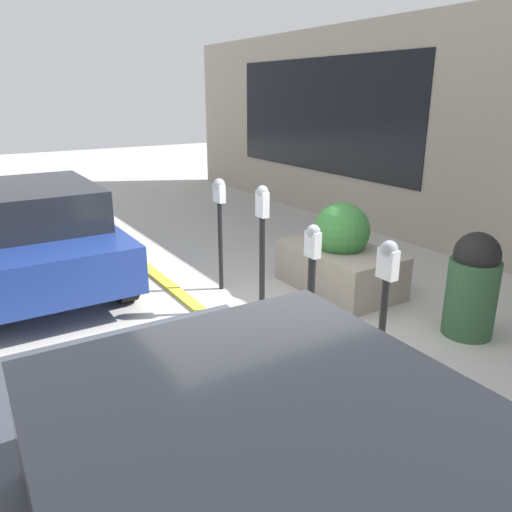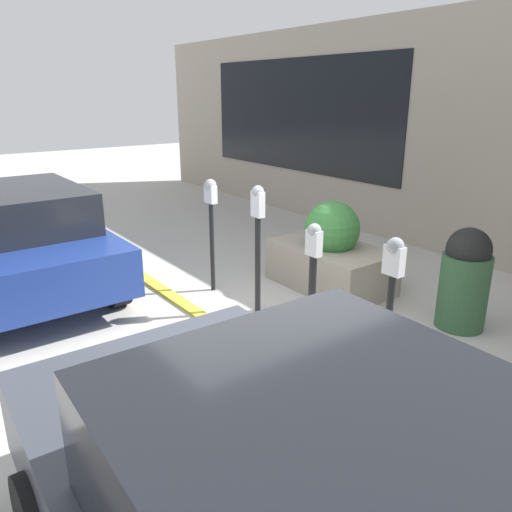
% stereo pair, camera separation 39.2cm
% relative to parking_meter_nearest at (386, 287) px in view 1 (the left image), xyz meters
% --- Properties ---
extents(ground_plane, '(40.00, 40.00, 0.00)m').
position_rel_parking_meter_nearest_xyz_m(ground_plane, '(1.45, 0.56, -0.99)').
color(ground_plane, '#ADAAA3').
extents(curb_strip, '(19.00, 0.16, 0.04)m').
position_rel_parking_meter_nearest_xyz_m(curb_strip, '(1.45, 0.64, -0.97)').
color(curb_strip, gold).
rests_on(curb_strip, ground_plane).
extents(building_facade, '(19.00, 0.17, 3.82)m').
position_rel_parking_meter_nearest_xyz_m(building_facade, '(1.45, -3.91, 0.92)').
color(building_facade, '#9E9384').
rests_on(building_facade, ground_plane).
extents(parking_meter_nearest, '(0.18, 0.15, 1.41)m').
position_rel_parking_meter_nearest_xyz_m(parking_meter_nearest, '(0.00, 0.00, 0.00)').
color(parking_meter_nearest, black).
rests_on(parking_meter_nearest, ground_plane).
extents(parking_meter_second, '(0.17, 0.14, 1.34)m').
position_rel_parking_meter_nearest_xyz_m(parking_meter_second, '(0.95, 0.04, -0.14)').
color(parking_meter_second, black).
rests_on(parking_meter_second, ground_plane).
extents(parking_meter_middle, '(0.16, 0.14, 1.57)m').
position_rel_parking_meter_nearest_xyz_m(parking_meter_middle, '(1.97, -0.02, 0.05)').
color(parking_meter_middle, black).
rests_on(parking_meter_middle, ground_plane).
extents(parking_meter_fourth, '(0.19, 0.16, 1.52)m').
position_rel_parking_meter_nearest_xyz_m(parking_meter_fourth, '(2.89, 0.06, 0.12)').
color(parking_meter_fourth, black).
rests_on(parking_meter_fourth, ground_plane).
extents(planter_box, '(1.64, 0.99, 1.20)m').
position_rel_parking_meter_nearest_xyz_m(planter_box, '(2.03, -1.31, -0.54)').
color(planter_box, gray).
rests_on(planter_box, ground_plane).
extents(parked_car_middle, '(3.91, 1.92, 1.43)m').
position_rel_parking_meter_nearest_xyz_m(parked_car_middle, '(4.37, 2.16, -0.24)').
color(parked_car_middle, navy).
rests_on(parked_car_middle, ground_plane).
extents(trash_bin, '(0.54, 0.54, 1.18)m').
position_rel_parking_meter_nearest_xyz_m(trash_bin, '(0.24, -1.62, -0.41)').
color(trash_bin, '#2D5133').
rests_on(trash_bin, ground_plane).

